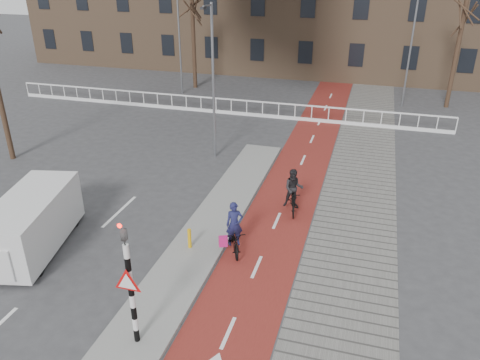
# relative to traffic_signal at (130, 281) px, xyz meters

# --- Properties ---
(ground) EXTENTS (120.00, 120.00, 0.00)m
(ground) POSITION_rel_traffic_signal_xyz_m (0.60, 2.02, -1.99)
(ground) COLOR #38383A
(ground) RESTS_ON ground
(bike_lane) EXTENTS (2.50, 60.00, 0.01)m
(bike_lane) POSITION_rel_traffic_signal_xyz_m (2.10, 12.02, -1.98)
(bike_lane) COLOR maroon
(bike_lane) RESTS_ON ground
(sidewalk) EXTENTS (3.00, 60.00, 0.01)m
(sidewalk) POSITION_rel_traffic_signal_xyz_m (4.90, 12.02, -1.98)
(sidewalk) COLOR slate
(sidewalk) RESTS_ON ground
(curb_island) EXTENTS (1.80, 16.00, 0.12)m
(curb_island) POSITION_rel_traffic_signal_xyz_m (-0.10, 6.02, -1.93)
(curb_island) COLOR gray
(curb_island) RESTS_ON ground
(traffic_signal) EXTENTS (0.80, 0.80, 3.68)m
(traffic_signal) POSITION_rel_traffic_signal_xyz_m (0.00, 0.00, 0.00)
(traffic_signal) COLOR black
(traffic_signal) RESTS_ON curb_island
(bollard) EXTENTS (0.12, 0.12, 0.69)m
(bollard) POSITION_rel_traffic_signal_xyz_m (-0.29, 4.32, -1.52)
(bollard) COLOR #E1A40C
(bollard) RESTS_ON curb_island
(cyclist_near) EXTENTS (1.24, 1.78, 1.78)m
(cyclist_near) POSITION_rel_traffic_signal_xyz_m (1.15, 4.72, -1.39)
(cyclist_near) COLOR black
(cyclist_near) RESTS_ON bike_lane
(cyclist_far) EXTENTS (0.85, 1.69, 1.77)m
(cyclist_far) POSITION_rel_traffic_signal_xyz_m (2.54, 7.85, -1.25)
(cyclist_far) COLOR black
(cyclist_far) RESTS_ON bike_lane
(van) EXTENTS (2.67, 4.63, 1.87)m
(van) POSITION_rel_traffic_signal_xyz_m (-5.33, 3.01, -1.00)
(van) COLOR silver
(van) RESTS_ON ground
(railing) EXTENTS (28.00, 0.10, 0.99)m
(railing) POSITION_rel_traffic_signal_xyz_m (-4.40, 19.02, -1.68)
(railing) COLOR silver
(railing) RESTS_ON ground
(tree_mid) EXTENTS (0.29, 0.29, 6.96)m
(tree_mid) POSITION_rel_traffic_signal_xyz_m (-7.98, 24.62, 1.49)
(tree_mid) COLOR #322116
(tree_mid) RESTS_ON ground
(tree_right) EXTENTS (0.27, 0.27, 6.82)m
(tree_right) POSITION_rel_traffic_signal_xyz_m (9.66, 24.44, 1.42)
(tree_right) COLOR #322116
(tree_right) RESTS_ON ground
(streetlight_near) EXTENTS (0.12, 0.12, 7.15)m
(streetlight_near) POSITION_rel_traffic_signal_xyz_m (-2.14, 12.28, 1.59)
(streetlight_near) COLOR slate
(streetlight_near) RESTS_ON ground
(streetlight_left) EXTENTS (0.12, 0.12, 8.30)m
(streetlight_left) POSITION_rel_traffic_signal_xyz_m (-8.29, 22.85, 2.16)
(streetlight_left) COLOR slate
(streetlight_left) RESTS_ON ground
(streetlight_right) EXTENTS (0.12, 0.12, 7.27)m
(streetlight_right) POSITION_rel_traffic_signal_xyz_m (6.86, 23.78, 1.64)
(streetlight_right) COLOR slate
(streetlight_right) RESTS_ON ground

